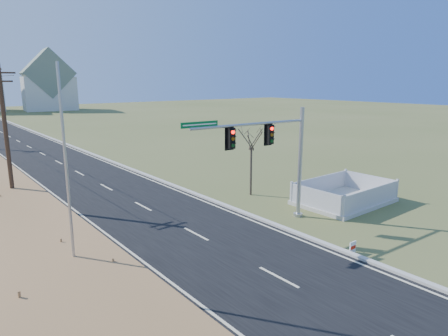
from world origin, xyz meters
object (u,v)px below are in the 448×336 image
fence_enclosure (344,199)px  open_sign (353,247)px  traffic_signal_mast (277,153)px  flagpole (69,203)px  bare_tree (251,137)px

fence_enclosure → open_sign: 8.18m
traffic_signal_mast → flagpole: (-11.41, -0.35, -0.62)m
fence_enclosure → open_sign: bearing=-142.9°
fence_enclosure → bare_tree: size_ratio=1.24×
traffic_signal_mast → flagpole: size_ratio=0.95×
open_sign → fence_enclosure: bearing=38.2°
traffic_signal_mast → open_sign: 6.43m
traffic_signal_mast → fence_enclosure: 7.31m
bare_tree → open_sign: bearing=-105.5°
traffic_signal_mast → fence_enclosure: traffic_signal_mast is taller
open_sign → flagpole: 12.64m
fence_enclosure → open_sign: (-6.44, -5.04, 0.01)m
fence_enclosure → traffic_signal_mast: bearing=177.4°
traffic_signal_mast → bare_tree: (2.69, 5.09, 0.08)m
traffic_signal_mast → open_sign: traffic_signal_mast is taller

